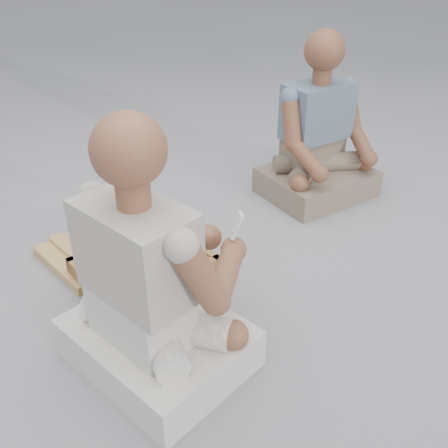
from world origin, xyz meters
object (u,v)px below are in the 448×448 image
tool_tray (144,266)px  companion (319,144)px  craftsman (152,290)px  carved_panel (117,243)px

tool_tray → companion: size_ratio=0.67×
tool_tray → craftsman: (-0.12, -0.47, 0.25)m
tool_tray → companion: (1.15, 0.33, 0.23)m
carved_panel → tool_tray: bearing=-83.2°
companion → craftsman: bearing=26.6°
companion → tool_tray: bearing=10.3°
tool_tray → companion: companion is taller
carved_panel → craftsman: (-0.08, -0.77, 0.29)m
carved_panel → craftsman: size_ratio=0.70×
tool_tray → craftsman: bearing=-104.3°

